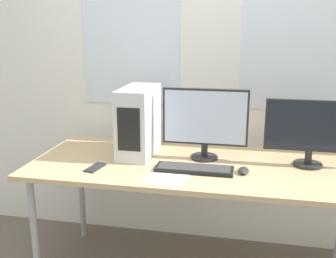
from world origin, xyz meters
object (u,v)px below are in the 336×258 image
object	(u,v)px
monitor_right_near	(311,130)
keyboard	(194,169)
mouse	(244,171)
pc_tower	(139,121)
monitor_main	(205,121)
cell_phone	(95,167)

from	to	relation	value
monitor_right_near	keyboard	bearing A→B (deg)	-161.55
mouse	pc_tower	bearing A→B (deg)	161.66
monitor_main	pc_tower	bearing A→B (deg)	178.17
monitor_main	mouse	world-z (taller)	monitor_main
monitor_right_near	mouse	bearing A→B (deg)	-152.01
mouse	cell_phone	world-z (taller)	mouse
monitor_right_near	pc_tower	bearing A→B (deg)	178.64
monitor_main	keyboard	size ratio (longest dim) A/B	1.17
monitor_right_near	keyboard	xyz separation A→B (m)	(-0.63, -0.21, -0.20)
monitor_main	cell_phone	world-z (taller)	monitor_main
monitor_right_near	keyboard	size ratio (longest dim) A/B	1.18
cell_phone	mouse	bearing A→B (deg)	16.36
pc_tower	cell_phone	size ratio (longest dim) A/B	2.69
monitor_right_near	cell_phone	distance (m)	1.23
keyboard	cell_phone	xyz separation A→B (m)	(-0.55, -0.07, -0.01)
monitor_main	cell_phone	distance (m)	0.69
pc_tower	cell_phone	distance (m)	0.41
monitor_main	cell_phone	bearing A→B (deg)	-153.32
keyboard	cell_phone	world-z (taller)	keyboard
monitor_right_near	mouse	world-z (taller)	monitor_right_near
pc_tower	cell_phone	xyz separation A→B (m)	(-0.17, -0.31, -0.20)
monitor_main	keyboard	world-z (taller)	monitor_main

